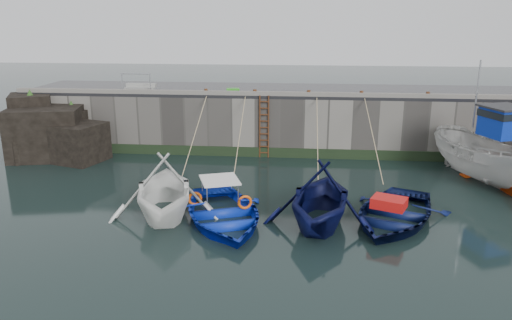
# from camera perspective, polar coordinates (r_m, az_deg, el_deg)

# --- Properties ---
(ground) EXTENTS (120.00, 120.00, 0.00)m
(ground) POSITION_cam_1_polar(r_m,az_deg,el_deg) (16.29, 5.19, -9.39)
(ground) COLOR black
(ground) RESTS_ON ground
(quay_back) EXTENTS (30.00, 5.00, 3.00)m
(quay_back) POSITION_cam_1_polar(r_m,az_deg,el_deg) (27.76, 5.48, 4.65)
(quay_back) COLOR slate
(quay_back) RESTS_ON ground
(road_back) EXTENTS (30.00, 5.00, 0.16)m
(road_back) POSITION_cam_1_polar(r_m,az_deg,el_deg) (27.49, 5.57, 7.87)
(road_back) COLOR black
(road_back) RESTS_ON quay_back
(kerb_back) EXTENTS (30.00, 0.30, 0.20)m
(kerb_back) POSITION_cam_1_polar(r_m,az_deg,el_deg) (25.14, 5.57, 7.51)
(kerb_back) COLOR slate
(kerb_back) RESTS_ON road_back
(algae_back) EXTENTS (30.00, 0.08, 0.50)m
(algae_back) POSITION_cam_1_polar(r_m,az_deg,el_deg) (25.58, 5.39, 0.77)
(algae_back) COLOR black
(algae_back) RESTS_ON ground
(rock_outcrop) EXTENTS (5.85, 4.24, 3.41)m
(rock_outcrop) POSITION_cam_1_polar(r_m,az_deg,el_deg) (27.67, -22.41, 2.95)
(rock_outcrop) COLOR black
(rock_outcrop) RESTS_ON ground
(ladder) EXTENTS (0.51, 0.08, 3.20)m
(ladder) POSITION_cam_1_polar(r_m,az_deg,el_deg) (25.29, 0.93, 3.79)
(ladder) COLOR #3F1E0F
(ladder) RESTS_ON ground
(boat_near_white) EXTENTS (5.23, 5.74, 2.58)m
(boat_near_white) POSITION_cam_1_polar(r_m,az_deg,el_deg) (18.68, -10.34, -6.15)
(boat_near_white) COLOR white
(boat_near_white) RESTS_ON ground
(boat_near_white_rope) EXTENTS (0.04, 6.19, 3.10)m
(boat_near_white_rope) POSITION_cam_1_polar(r_m,az_deg,el_deg) (23.52, -6.91, -1.29)
(boat_near_white_rope) COLOR tan
(boat_near_white_rope) RESTS_ON ground
(boat_near_blue) EXTENTS (5.30, 6.22, 1.09)m
(boat_near_blue) POSITION_cam_1_polar(r_m,az_deg,el_deg) (17.88, -3.81, -6.95)
(boat_near_blue) COLOR #0C2AB8
(boat_near_blue) RESTS_ON ground
(boat_near_blue_rope) EXTENTS (0.04, 6.53, 3.10)m
(boat_near_blue_rope) POSITION_cam_1_polar(r_m,az_deg,el_deg) (22.98, -1.64, -1.60)
(boat_near_blue_rope) COLOR tan
(boat_near_blue_rope) RESTS_ON ground
(boat_near_blacktrim) EXTENTS (4.85, 5.39, 2.54)m
(boat_near_blacktrim) POSITION_cam_1_polar(r_m,az_deg,el_deg) (17.76, 7.27, -7.21)
(boat_near_blacktrim) COLOR #090E3C
(boat_near_blacktrim) RESTS_ON ground
(boat_near_blacktrim_rope) EXTENTS (0.04, 6.45, 3.10)m
(boat_near_blacktrim_rope) POSITION_cam_1_polar(r_m,az_deg,el_deg) (22.87, 6.91, -1.80)
(boat_near_blacktrim_rope) COLOR tan
(boat_near_blacktrim_rope) RESTS_ON ground
(boat_near_navy) EXTENTS (5.42, 6.19, 1.07)m
(boat_near_navy) POSITION_cam_1_polar(r_m,az_deg,el_deg) (18.53, 15.37, -6.67)
(boat_near_navy) COLOR #0A1441
(boat_near_navy) RESTS_ON ground
(boat_near_navy_rope) EXTENTS (0.04, 5.97, 3.10)m
(boat_near_navy_rope) POSITION_cam_1_polar(r_m,az_deg,el_deg) (23.34, 13.31, -1.76)
(boat_near_navy_rope) COLOR tan
(boat_near_navy_rope) RESTS_ON ground
(boat_far_white) EXTENTS (4.64, 6.98, 5.52)m
(boat_far_white) POSITION_cam_1_polar(r_m,az_deg,el_deg) (23.79, 25.06, 0.14)
(boat_far_white) COLOR silver
(boat_far_white) RESTS_ON ground
(fish_crate) EXTENTS (0.72, 0.55, 0.27)m
(fish_crate) POSITION_cam_1_polar(r_m,az_deg,el_deg) (25.84, -2.65, 7.88)
(fish_crate) COLOR #2A9A1C
(fish_crate) RESTS_ON road_back
(railing) EXTENTS (1.60, 1.05, 1.00)m
(railing) POSITION_cam_1_polar(r_m,az_deg,el_deg) (27.61, -13.08, 8.16)
(railing) COLOR #A5A8AD
(railing) RESTS_ON road_back
(bollard_a) EXTENTS (0.18, 0.18, 0.28)m
(bollard_a) POSITION_cam_1_polar(r_m,az_deg,el_deg) (25.71, -5.74, 7.79)
(bollard_a) COLOR #3F1E0F
(bollard_a) RESTS_ON road_back
(bollard_b) EXTENTS (0.18, 0.18, 0.28)m
(bollard_b) POSITION_cam_1_polar(r_m,az_deg,el_deg) (25.35, -0.13, 7.75)
(bollard_b) COLOR #3F1E0F
(bollard_b) RESTS_ON road_back
(bollard_c) EXTENTS (0.18, 0.18, 0.28)m
(bollard_c) POSITION_cam_1_polar(r_m,az_deg,el_deg) (25.23, 6.03, 7.62)
(bollard_c) COLOR #3F1E0F
(bollard_c) RESTS_ON road_back
(bollard_d) EXTENTS (0.18, 0.18, 0.28)m
(bollard_d) POSITION_cam_1_polar(r_m,az_deg,el_deg) (25.39, 11.96, 7.42)
(bollard_d) COLOR #3F1E0F
(bollard_d) RESTS_ON road_back
(bollard_e) EXTENTS (0.18, 0.18, 0.28)m
(bollard_e) POSITION_cam_1_polar(r_m,az_deg,el_deg) (25.95, 19.05, 7.07)
(bollard_e) COLOR #3F1E0F
(bollard_e) RESTS_ON road_back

